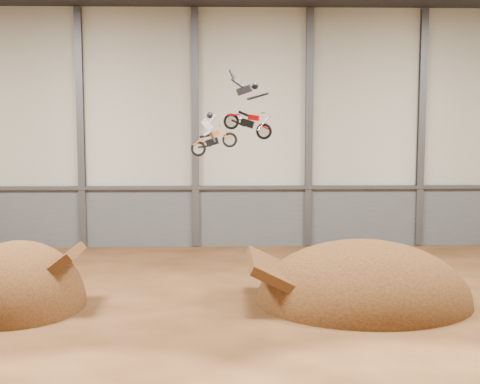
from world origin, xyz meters
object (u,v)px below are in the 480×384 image
at_px(fmx_rider_b, 245,105).
at_px(landing_ramp, 363,302).
at_px(takeoff_ramp, 18,307).
at_px(fmx_rider_a, 216,130).

bearing_deg(fmx_rider_b, landing_ramp, 21.39).
height_order(takeoff_ramp, fmx_rider_a, fmx_rider_a).
distance_m(landing_ramp, fmx_rider_a, 10.04).
bearing_deg(fmx_rider_b, fmx_rider_a, 119.12).
xyz_separation_m(landing_ramp, fmx_rider_b, (-4.95, -0.68, 8.14)).
bearing_deg(fmx_rider_a, landing_ramp, -27.88).
height_order(fmx_rider_a, fmx_rider_b, fmx_rider_b).
distance_m(landing_ramp, fmx_rider_b, 9.55).
bearing_deg(landing_ramp, fmx_rider_b, -172.14).
xyz_separation_m(landing_ramp, fmx_rider_a, (-6.14, 3.58, 7.09)).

